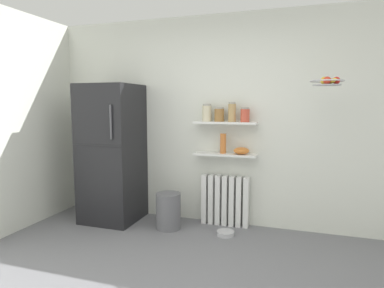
{
  "coord_description": "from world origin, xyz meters",
  "views": [
    {
      "loc": [
        0.98,
        -2.05,
        1.52
      ],
      "look_at": [
        -0.22,
        1.6,
        1.05
      ],
      "focal_mm": 31.08,
      "sensor_mm": 36.0,
      "label": 1
    }
  ],
  "objects": [
    {
      "name": "refrigerator",
      "position": [
        -1.34,
        1.66,
        0.88
      ],
      "size": [
        0.68,
        0.71,
        1.76
      ],
      "color": "black",
      "rests_on": "ground_plane"
    },
    {
      "name": "vase",
      "position": [
        0.08,
        1.89,
        1.03
      ],
      "size": [
        0.07,
        0.07,
        0.24
      ],
      "primitive_type": "cylinder",
      "color": "#CC7033",
      "rests_on": "wall_shelf_lower"
    },
    {
      "name": "storage_jar_0",
      "position": [
        -0.13,
        1.89,
        1.41
      ],
      "size": [
        0.11,
        0.11,
        0.21
      ],
      "color": "beige",
      "rests_on": "wall_shelf_upper"
    },
    {
      "name": "trash_bin",
      "position": [
        -0.52,
        1.58,
        0.22
      ],
      "size": [
        0.3,
        0.3,
        0.44
      ],
      "primitive_type": "cylinder",
      "color": "slate",
      "rests_on": "ground_plane"
    },
    {
      "name": "storage_jar_2",
      "position": [
        0.18,
        1.89,
        1.42
      ],
      "size": [
        0.09,
        0.09,
        0.23
      ],
      "color": "tan",
      "rests_on": "wall_shelf_upper"
    },
    {
      "name": "storage_jar_1",
      "position": [
        0.03,
        1.89,
        1.39
      ],
      "size": [
        0.12,
        0.12,
        0.17
      ],
      "color": "olive",
      "rests_on": "wall_shelf_upper"
    },
    {
      "name": "pet_food_bowl",
      "position": [
        0.19,
        1.58,
        0.03
      ],
      "size": [
        0.2,
        0.2,
        0.05
      ],
      "primitive_type": "cylinder",
      "color": "#B7B7BC",
      "rests_on": "ground_plane"
    },
    {
      "name": "shelf_bowl",
      "position": [
        0.31,
        1.89,
        0.96
      ],
      "size": [
        0.19,
        0.19,
        0.08
      ],
      "primitive_type": "ellipsoid",
      "color": "orange",
      "rests_on": "wall_shelf_lower"
    },
    {
      "name": "ground_plane",
      "position": [
        0.0,
        0.5,
        0.0
      ],
      "size": [
        7.04,
        7.04,
        0.0
      ],
      "primitive_type": "plane",
      "color": "slate"
    },
    {
      "name": "wall_shelf_upper",
      "position": [
        0.11,
        1.89,
        1.29
      ],
      "size": [
        0.77,
        0.22,
        0.02
      ],
      "primitive_type": "cube",
      "color": "white"
    },
    {
      "name": "back_wall",
      "position": [
        0.0,
        2.05,
        1.3
      ],
      "size": [
        7.04,
        0.1,
        2.6
      ],
      "primitive_type": "cube",
      "color": "silver",
      "rests_on": "ground_plane"
    },
    {
      "name": "hanging_fruit_basket",
      "position": [
        1.21,
        1.55,
        1.74
      ],
      "size": [
        0.33,
        0.33,
        0.09
      ],
      "color": "#B2B2B7"
    },
    {
      "name": "storage_jar_3",
      "position": [
        0.34,
        1.89,
        1.39
      ],
      "size": [
        0.11,
        0.11,
        0.17
      ],
      "color": "#C64C38",
      "rests_on": "wall_shelf_upper"
    },
    {
      "name": "radiator",
      "position": [
        0.11,
        1.92,
        0.31
      ],
      "size": [
        0.59,
        0.12,
        0.63
      ],
      "color": "white",
      "rests_on": "ground_plane"
    },
    {
      "name": "wall_shelf_lower",
      "position": [
        0.11,
        1.89,
        0.9
      ],
      "size": [
        0.77,
        0.22,
        0.02
      ],
      "primitive_type": "cube",
      "color": "white"
    }
  ]
}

